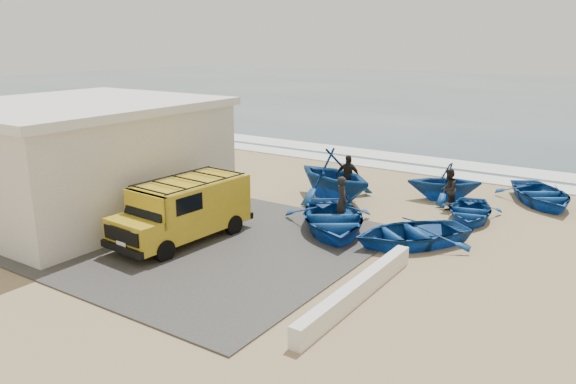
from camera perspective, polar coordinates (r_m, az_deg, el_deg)
The scene contains 17 objects.
ground at distance 19.73m, azimuth -1.98°, elevation -4.12°, with size 160.00×160.00×0.00m, color #A1875E.
slab at distance 19.50m, azimuth -10.23°, elevation -4.52°, with size 12.00×10.00×0.05m, color #423F3C.
ocean at distance 72.20m, azimuth 25.30°, elevation 8.69°, with size 180.00×88.00×0.01m, color #385166.
surf_line at distance 29.91m, azimuth 11.59°, elevation 2.40°, with size 180.00×1.60×0.06m, color white.
surf_wash at distance 32.19m, azimuth 13.30°, elevation 3.19°, with size 180.00×2.20×0.04m, color white.
building at distance 23.01m, azimuth -20.44°, elevation 3.33°, with size 8.40×9.40×4.30m.
parapet at distance 14.84m, azimuth 7.09°, elevation -9.89°, with size 0.35×6.00×0.55m, color silver.
van at distance 18.94m, azimuth -10.43°, elevation -1.63°, with size 2.22×4.99×2.09m.
boat_near_left at distance 19.74m, azimuth 4.51°, elevation -2.71°, with size 3.24×4.54×0.94m, color #124591.
boat_near_right at distance 18.85m, azimuth 12.36°, elevation -4.10°, with size 2.85×3.99×0.83m, color #124591.
boat_mid_left at distance 23.54m, azimuth 4.67°, elevation 1.79°, with size 3.52×4.08×2.15m, color #124591.
boat_mid_right at distance 22.03m, azimuth 17.98°, elevation -1.86°, with size 2.33×3.27×0.68m, color #124591.
boat_far_left at distance 24.34m, azimuth 15.61°, elevation 1.05°, with size 2.61×3.02×1.59m, color #124591.
boat_far_right at distance 25.13m, azimuth 24.34°, elevation -0.22°, with size 2.88×4.04×0.84m, color #124591.
fisherman_front at distance 20.44m, azimuth 5.51°, elevation -0.85°, with size 0.65×0.43×1.79m, color black.
fisherman_middle at distance 23.02m, azimuth 15.98°, elevation 0.27°, with size 0.80×0.62×1.64m, color black.
fisherman_back at distance 23.87m, azimuth 6.08°, elevation 1.58°, with size 1.09×0.45×1.85m, color black.
Camera 1 is at (10.91, -15.07, 6.57)m, focal length 35.00 mm.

